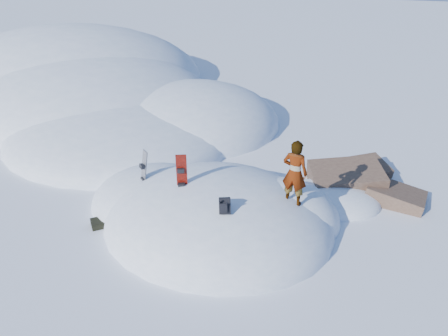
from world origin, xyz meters
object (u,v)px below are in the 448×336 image
(backpack, at_px, (225,206))
(snowboard_red, at_px, (182,179))
(person, at_px, (295,173))
(snowboard_dark, at_px, (143,174))

(backpack, bearing_deg, snowboard_red, 130.70)
(backpack, relative_size, person, 0.26)
(person, bearing_deg, backpack, 51.52)
(snowboard_dark, distance_m, person, 4.73)
(backpack, bearing_deg, snowboard_dark, 134.67)
(snowboard_red, relative_size, snowboard_dark, 1.05)
(person, bearing_deg, snowboard_dark, 9.62)
(snowboard_red, xyz_separation_m, snowboard_dark, (-1.53, 0.60, -0.39))
(snowboard_dark, xyz_separation_m, person, (4.65, -0.12, 0.82))
(snowboard_red, height_order, backpack, snowboard_red)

